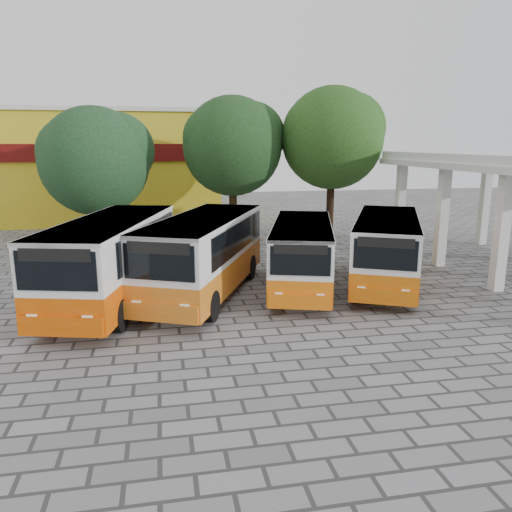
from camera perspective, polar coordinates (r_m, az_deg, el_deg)
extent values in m
plane|color=slate|center=(17.42, 7.97, -6.98)|extent=(90.00, 90.00, 0.00)
cube|color=silver|center=(29.37, 16.16, 5.72)|extent=(0.45, 0.45, 5.00)
cube|color=silver|center=(32.11, 24.67, 5.63)|extent=(0.45, 0.45, 5.00)
cube|color=gold|center=(41.91, -18.77, 9.58)|extent=(20.00, 10.00, 8.00)
cube|color=#590C0A|center=(36.82, -19.95, 11.02)|extent=(20.00, 0.20, 1.20)
cube|color=silver|center=(41.93, -19.18, 15.24)|extent=(20.40, 10.40, 0.30)
cube|color=#CC4800|center=(19.22, -16.04, -2.41)|extent=(4.71, 9.07, 1.14)
cube|color=silver|center=(18.92, -16.29, 1.59)|extent=(4.71, 9.07, 1.60)
cube|color=silver|center=(18.79, -16.43, 3.79)|extent=(4.76, 9.08, 0.13)
cube|color=black|center=(19.09, -20.25, 1.46)|extent=(1.85, 6.95, 1.14)
cube|color=black|center=(18.83, -12.28, 1.82)|extent=(1.85, 6.95, 1.14)
cube|color=black|center=(14.67, -17.80, -1.59)|extent=(2.27, 0.64, 1.14)
cube|color=black|center=(14.57, -17.92, 0.15)|extent=(2.01, 0.58, 0.37)
cylinder|color=black|center=(16.82, -20.76, -6.48)|extent=(0.30, 1.09, 1.09)
cylinder|color=black|center=(16.56, -12.70, -6.25)|extent=(0.30, 1.09, 1.09)
cylinder|color=black|center=(22.18, -18.37, -1.74)|extent=(0.30, 1.09, 1.09)
cylinder|color=black|center=(21.98, -12.30, -1.50)|extent=(0.30, 1.09, 1.09)
cube|color=#CA6814|center=(19.57, -5.87, -1.76)|extent=(5.76, 8.84, 1.12)
cube|color=silver|center=(19.28, -5.96, 2.11)|extent=(5.76, 8.84, 1.57)
cube|color=silver|center=(19.16, -6.01, 4.22)|extent=(5.81, 8.86, 0.13)
cube|color=black|center=(19.21, -9.82, 2.00)|extent=(2.86, 6.46, 1.12)
cube|color=black|center=(19.42, -2.14, 2.30)|extent=(2.86, 6.46, 1.12)
cube|color=black|center=(15.10, -4.54, -0.78)|extent=(2.12, 0.96, 1.12)
cube|color=black|center=(15.00, -4.57, 0.88)|extent=(1.88, 0.87, 0.36)
cylinder|color=black|center=(16.97, -8.88, -5.65)|extent=(0.30, 1.07, 1.07)
cylinder|color=black|center=(17.18, -1.17, -5.26)|extent=(0.30, 1.07, 1.07)
cylinder|color=black|center=(22.30, -9.42, -1.20)|extent=(0.30, 1.07, 1.07)
cylinder|color=black|center=(22.46, -3.55, -0.95)|extent=(0.30, 1.07, 1.07)
cube|color=#DE6306|center=(20.50, 5.23, -1.41)|extent=(4.33, 7.81, 0.98)
cube|color=silver|center=(20.24, 5.30, 1.82)|extent=(4.33, 7.81, 1.38)
cube|color=silver|center=(20.13, 5.34, 3.59)|extent=(4.37, 7.83, 0.11)
cube|color=black|center=(19.96, 2.15, 1.75)|extent=(1.85, 5.92, 0.98)
cube|color=black|center=(20.58, 8.36, 1.96)|extent=(1.85, 5.92, 0.98)
cube|color=black|center=(16.74, 8.85, -0.55)|extent=(1.94, 0.63, 0.98)
cube|color=black|center=(16.65, 8.90, 0.77)|extent=(1.72, 0.58, 0.32)
cylinder|color=black|center=(18.08, 4.24, -4.58)|extent=(0.26, 0.94, 0.94)
cylinder|color=black|center=(18.69, 10.25, -4.18)|extent=(0.26, 0.94, 0.94)
cylinder|color=black|center=(22.64, 1.06, -0.98)|extent=(0.26, 0.94, 0.94)
cylinder|color=black|center=(23.13, 5.97, -0.75)|extent=(0.26, 0.94, 0.94)
cube|color=#C95A05|center=(21.61, 14.56, -0.90)|extent=(5.62, 8.16, 1.04)
cube|color=silver|center=(21.36, 14.75, 2.35)|extent=(5.62, 8.16, 1.46)
cube|color=silver|center=(21.26, 14.85, 4.13)|extent=(5.66, 8.18, 0.12)
cube|color=black|center=(20.87, 11.75, 2.31)|extent=(2.92, 5.89, 1.04)
cube|color=black|center=(21.90, 17.61, 2.47)|extent=(2.92, 5.89, 1.04)
cube|color=black|center=(17.92, 20.18, 0.09)|extent=(1.93, 0.98, 1.04)
cube|color=black|center=(17.84, 20.28, 1.39)|extent=(1.72, 0.88, 0.34)
cylinder|color=black|center=(19.02, 14.86, -4.02)|extent=(0.28, 0.99, 0.99)
cylinder|color=black|center=(20.03, 20.40, -3.56)|extent=(0.28, 0.99, 0.99)
cylinder|color=black|center=(23.60, 9.51, -0.52)|extent=(0.28, 0.99, 0.99)
cylinder|color=black|center=(24.42, 14.23, -0.30)|extent=(0.28, 0.99, 0.99)
cylinder|color=#493423|center=(30.88, -17.59, 4.70)|extent=(0.40, 0.40, 3.67)
sphere|color=#123516|center=(30.63, -17.97, 10.26)|extent=(6.24, 6.24, 6.24)
sphere|color=#123516|center=(30.80, -15.64, 11.58)|extent=(4.37, 4.37, 4.37)
sphere|color=#123516|center=(30.57, -20.14, 10.99)|extent=(4.05, 4.05, 4.05)
cylinder|color=#322310|center=(30.66, -2.64, 5.63)|extent=(0.49, 0.49, 4.09)
sphere|color=#12330F|center=(30.43, -2.71, 12.43)|extent=(5.90, 5.90, 5.90)
sphere|color=#12330F|center=(30.91, -0.58, 13.54)|extent=(4.13, 4.13, 4.13)
sphere|color=#12330F|center=(30.10, -4.66, 13.24)|extent=(3.83, 3.83, 3.83)
cylinder|color=black|center=(31.17, 8.47, 5.89)|extent=(0.46, 0.46, 4.38)
sphere|color=#1A420E|center=(30.96, 8.71, 13.17)|extent=(6.09, 6.09, 6.09)
sphere|color=#1A420E|center=(31.67, 10.71, 14.19)|extent=(4.26, 4.26, 4.26)
sphere|color=#1A420E|center=(30.44, 6.92, 14.09)|extent=(3.96, 3.96, 3.96)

